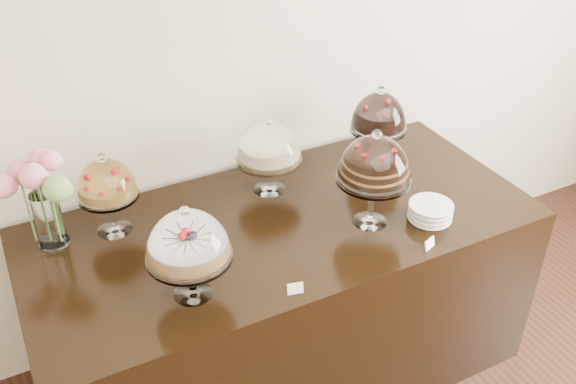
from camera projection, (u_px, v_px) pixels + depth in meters
name	position (u px, v px, depth m)	size (l,w,h in m)	color
wall_back	(293.00, 35.00, 2.97)	(5.00, 0.04, 3.00)	beige
display_counter	(283.00, 298.00, 3.02)	(2.20, 1.00, 0.90)	black
cake_stand_sugar_sponge	(188.00, 241.00, 2.25)	(0.31, 0.31, 0.39)	white
cake_stand_choco_layer	(375.00, 163.00, 2.60)	(0.31, 0.31, 0.45)	white
cake_stand_cheesecake	(269.00, 146.00, 2.86)	(0.30, 0.30, 0.37)	white
cake_stand_dark_choco	(379.00, 115.00, 3.04)	(0.28, 0.28, 0.41)	white
cake_stand_fruit_tart	(106.00, 183.00, 2.59)	(0.25, 0.25, 0.37)	white
flower_vase	(39.00, 191.00, 2.49)	(0.28, 0.30, 0.42)	white
plate_stack	(430.00, 211.00, 2.76)	(0.18, 0.18, 0.07)	silver
price_card_left	(295.00, 288.00, 2.37)	(0.06, 0.01, 0.04)	white
price_card_right	(430.00, 244.00, 2.60)	(0.06, 0.01, 0.04)	white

